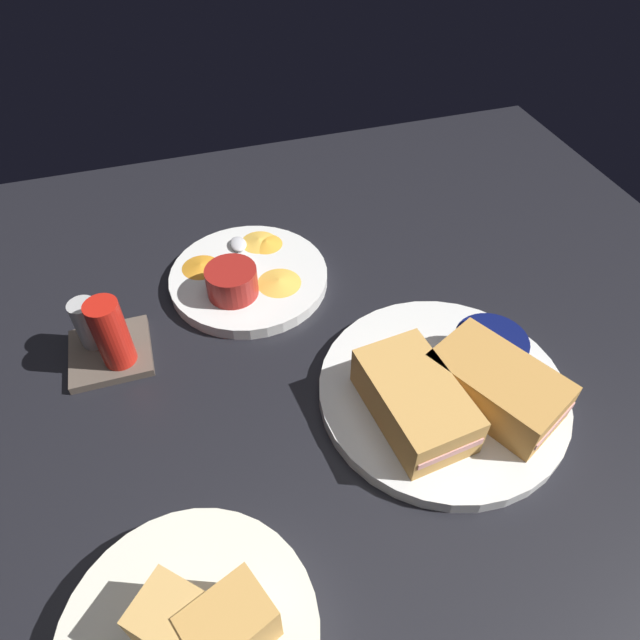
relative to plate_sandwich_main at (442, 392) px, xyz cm
name	(u,v)px	position (x,y,z in cm)	size (l,w,h in cm)	color
ground_plane	(344,397)	(4.08, 9.57, -2.30)	(110.00, 110.00, 3.00)	black
plate_sandwich_main	(442,392)	(0.00, 0.00, 0.00)	(26.37, 26.37, 1.60)	silver
sandwich_half_near	(414,400)	(-2.07, 4.56, 3.20)	(13.95, 9.00, 4.80)	tan
sandwich_half_far	(496,386)	(-2.92, -4.07, 3.20)	(15.02, 12.59, 4.80)	#C68C42
ramekin_dark_sauce	(488,351)	(1.57, -5.72, 2.99)	(7.76, 7.76, 4.09)	#0C144C
spoon_by_dark_ramekin	(461,398)	(-2.00, -0.98, 1.16)	(7.13, 8.77, 0.80)	silver
plate_chips_companion	(249,278)	(24.18, 15.84, 0.00)	(20.39, 20.39, 1.60)	silver
ramekin_light_gravy	(232,281)	(21.12, 18.38, 2.80)	(6.31, 6.31, 3.72)	maroon
spoon_by_gravy_ramekin	(240,250)	(28.67, 15.93, 1.16)	(9.88, 2.27, 0.80)	silver
plantain_chip_scatter	(252,259)	(26.41, 14.83, 1.10)	(15.43, 15.46, 0.60)	gold
bread_basket_rear	(193,638)	(-16.10, 28.70, 1.41)	(19.81, 19.81, 7.96)	silver
condiment_caddy	(106,338)	(16.16, 33.47, 2.61)	(9.00, 9.00, 9.50)	brown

